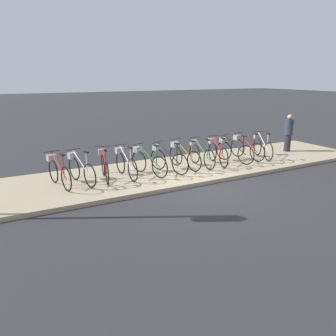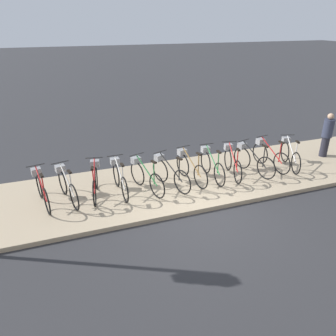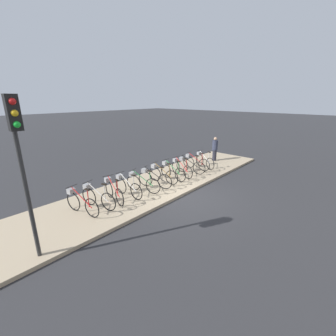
# 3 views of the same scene
# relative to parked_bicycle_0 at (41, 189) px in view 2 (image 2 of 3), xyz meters

# --- Properties ---
(ground_plane) EXTENTS (120.00, 120.00, 0.00)m
(ground_plane) POSITION_rel_parked_bicycle_0_xyz_m (3.76, -1.64, -0.57)
(ground_plane) COLOR #2D2D30
(sidewalk) EXTENTS (15.36, 3.25, 0.12)m
(sidewalk) POSITION_rel_parked_bicycle_0_xyz_m (3.76, -0.01, -0.51)
(sidewalk) COLOR tan
(sidewalk) RESTS_ON ground_plane
(parked_bicycle_0) EXTENTS (0.49, 1.64, 1.02)m
(parked_bicycle_0) POSITION_rel_parked_bicycle_0_xyz_m (0.00, 0.00, 0.00)
(parked_bicycle_0) COLOR black
(parked_bicycle_0) RESTS_ON sidewalk
(parked_bicycle_1) EXTENTS (0.54, 1.63, 1.02)m
(parked_bicycle_1) POSITION_rel_parked_bicycle_0_xyz_m (0.62, -0.01, 0.00)
(parked_bicycle_1) COLOR black
(parked_bicycle_1) RESTS_ON sidewalk
(parked_bicycle_2) EXTENTS (0.50, 1.64, 1.02)m
(parked_bicycle_2) POSITION_rel_parked_bicycle_0_xyz_m (1.36, 0.00, 0.00)
(parked_bicycle_2) COLOR black
(parked_bicycle_2) RESTS_ON sidewalk
(parked_bicycle_3) EXTENTS (0.46, 1.66, 1.02)m
(parked_bicycle_3) POSITION_rel_parked_bicycle_0_xyz_m (2.01, -0.03, 0.00)
(parked_bicycle_3) COLOR black
(parked_bicycle_3) RESTS_ON sidewalk
(parked_bicycle_4) EXTENTS (0.64, 1.60, 1.02)m
(parked_bicycle_4) POSITION_rel_parked_bicycle_0_xyz_m (2.71, -0.14, 0.00)
(parked_bicycle_4) COLOR black
(parked_bicycle_4) RESTS_ON sidewalk
(parked_bicycle_5) EXTENTS (0.68, 1.58, 1.02)m
(parked_bicycle_5) POSITION_rel_parked_bicycle_0_xyz_m (3.40, -0.17, 0.00)
(parked_bicycle_5) COLOR black
(parked_bicycle_5) RESTS_ON sidewalk
(parked_bicycle_6) EXTENTS (0.46, 1.65, 1.02)m
(parked_bicycle_6) POSITION_rel_parked_bicycle_0_xyz_m (4.11, -0.03, 0.00)
(parked_bicycle_6) COLOR black
(parked_bicycle_6) RESTS_ON sidewalk
(parked_bicycle_7) EXTENTS (0.46, 1.66, 1.02)m
(parked_bicycle_7) POSITION_rel_parked_bicycle_0_xyz_m (4.78, -0.07, 0.00)
(parked_bicycle_7) COLOR black
(parked_bicycle_7) RESTS_ON sidewalk
(parked_bicycle_8) EXTENTS (0.53, 1.63, 1.02)m
(parked_bicycle_8) POSITION_rel_parked_bicycle_0_xyz_m (5.47, -0.11, 0.00)
(parked_bicycle_8) COLOR black
(parked_bicycle_8) RESTS_ON sidewalk
(parked_bicycle_9) EXTENTS (0.59, 1.61, 1.02)m
(parked_bicycle_9) POSITION_rel_parked_bicycle_0_xyz_m (6.14, -0.15, 0.00)
(parked_bicycle_9) COLOR black
(parked_bicycle_9) RESTS_ON sidewalk
(parked_bicycle_10) EXTENTS (0.46, 1.65, 1.02)m
(parked_bicycle_10) POSITION_rel_parked_bicycle_0_xyz_m (6.86, -0.01, 0.00)
(parked_bicycle_10) COLOR black
(parked_bicycle_10) RESTS_ON sidewalk
(parked_bicycle_11) EXTENTS (0.65, 1.59, 1.02)m
(parked_bicycle_11) POSITION_rel_parked_bicycle_0_xyz_m (7.54, -0.17, 0.00)
(parked_bicycle_11) COLOR black
(parked_bicycle_11) RESTS_ON sidewalk
(pedestrian) EXTENTS (0.34, 0.34, 1.53)m
(pedestrian) POSITION_rel_parked_bicycle_0_xyz_m (9.28, 0.14, 0.35)
(pedestrian) COLOR #23232D
(pedestrian) RESTS_ON sidewalk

